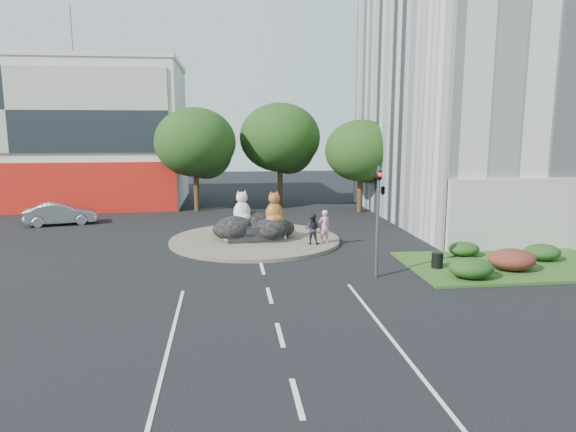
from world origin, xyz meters
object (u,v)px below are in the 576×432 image
cat_tabby (274,208)px  litter_bin (437,260)px  kitten_white (283,233)px  parked_car (61,214)px  kitten_calico (228,234)px  pedestrian_pink (324,227)px  cat_white (242,207)px  pedestrian_dark (312,229)px

cat_tabby → litter_bin: 9.95m
kitten_white → parked_car: parked_car is taller
kitten_calico → pedestrian_pink: 5.50m
cat_white → cat_tabby: (1.85, -0.65, 0.00)m
kitten_white → cat_tabby: bearing=137.6°
cat_tabby → pedestrian_pink: size_ratio=1.03×
kitten_white → parked_car: (-14.66, 7.73, 0.17)m
cat_white → pedestrian_pink: (4.55, -1.98, -0.93)m
cat_white → kitten_calico: bearing=-138.8°
pedestrian_dark → cat_white: bearing=-11.2°
kitten_white → pedestrian_pink: size_ratio=0.42×
pedestrian_dark → litter_bin: (5.09, -5.34, -0.57)m
cat_white → pedestrian_dark: 4.50m
pedestrian_dark → kitten_calico: bearing=4.1°
cat_white → parked_car: (-12.35, 6.86, -1.31)m
kitten_white → pedestrian_pink: (2.24, -1.11, 0.55)m
kitten_white → pedestrian_dark: size_ratio=0.47×
pedestrian_pink → pedestrian_dark: size_ratio=1.11×
cat_tabby → parked_car: 16.11m
cat_white → parked_car: 14.19m
cat_white → parked_car: cat_white is taller
kitten_calico → pedestrian_pink: size_ratio=0.47×
cat_white → litter_bin: 11.73m
kitten_calico → kitten_white: (3.15, 0.13, -0.05)m
parked_car → litter_bin: (21.29, -14.29, -0.28)m
cat_tabby → kitten_calico: size_ratio=2.18×
kitten_calico → parked_car: (-11.51, 7.85, 0.12)m
pedestrian_pink → kitten_white: bearing=-46.6°
cat_white → kitten_white: size_ratio=2.44×
litter_bin → kitten_white: bearing=135.3°
pedestrian_pink → pedestrian_dark: bearing=-10.8°
cat_white → kitten_calico: (-0.83, -1.00, -1.43)m
pedestrian_dark → parked_car: 18.51m
pedestrian_dark → parked_car: size_ratio=0.37×
kitten_white → litter_bin: 9.33m
parked_car → cat_white: bearing=-132.3°
pedestrian_pink → parked_car: (-16.90, 8.84, -0.38)m
pedestrian_pink → cat_white: bearing=-43.7°
parked_car → litter_bin: size_ratio=6.40×
kitten_calico → cat_tabby: bearing=54.1°
litter_bin → pedestrian_pink: bearing=128.8°
pedestrian_pink → parked_car: 19.07m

